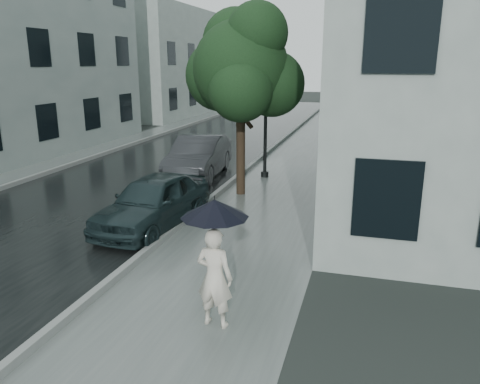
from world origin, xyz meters
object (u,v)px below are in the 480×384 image
(pedestrian, at_px, (215,278))
(car_far, at_px, (199,157))
(street_tree, at_px, (242,67))
(lamp_post, at_px, (261,99))
(car_near, at_px, (153,201))

(pedestrian, distance_m, car_far, 10.08)
(street_tree, bearing_deg, pedestrian, -77.45)
(pedestrian, relative_size, lamp_post, 0.33)
(street_tree, relative_size, car_far, 1.29)
(pedestrian, distance_m, street_tree, 8.40)
(pedestrian, distance_m, lamp_post, 10.23)
(lamp_post, distance_m, car_far, 3.05)
(street_tree, height_order, car_near, street_tree)
(lamp_post, distance_m, car_near, 6.48)
(lamp_post, bearing_deg, car_far, -173.97)
(lamp_post, bearing_deg, pedestrian, -89.28)
(street_tree, distance_m, car_far, 4.16)
(street_tree, xyz_separation_m, car_near, (-1.27, -3.69, -3.22))
(pedestrian, height_order, car_far, pedestrian)
(pedestrian, xyz_separation_m, car_near, (-2.97, 3.94, -0.15))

